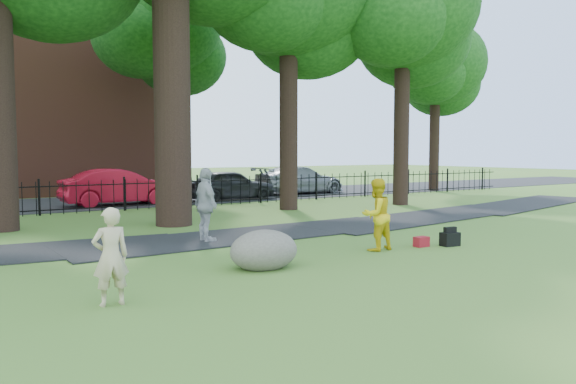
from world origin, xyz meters
TOP-DOWN VIEW (x-y plane):
  - ground at (0.00, 0.00)m, footprint 120.00×120.00m
  - footpath at (1.00, 3.90)m, footprint 36.07×3.85m
  - street at (0.00, 16.00)m, footprint 80.00×7.00m
  - iron_fence at (0.00, 12.00)m, footprint 44.00×0.04m
  - woman at (-4.13, -0.94)m, footprint 0.54×0.37m
  - man at (2.23, 0.35)m, footprint 0.83×0.67m
  - pedestrian at (-0.53, 3.53)m, footprint 0.46×1.09m
  - boulder at (-0.91, 0.08)m, footprint 1.49×1.19m
  - backpack at (4.14, -0.16)m, footprint 0.47×0.32m
  - red_bag at (3.48, 0.14)m, footprint 0.35×0.22m
  - red_sedan at (0.44, 14.15)m, footprint 4.67×1.68m
  - grey_car at (5.45, 13.87)m, footprint 4.23×1.85m
  - silver_car at (10.29, 15.26)m, footprint 5.13×2.25m

SIDE VIEW (x-z plane):
  - ground at x=0.00m, z-range 0.00..0.00m
  - footpath at x=1.00m, z-range -0.01..0.01m
  - street at x=0.00m, z-range -0.01..0.01m
  - red_bag at x=3.48m, z-range 0.00..0.24m
  - backpack at x=4.14m, z-range 0.00..0.33m
  - boulder at x=-0.91m, z-range 0.00..0.81m
  - iron_fence at x=0.00m, z-range 0.00..1.20m
  - grey_car at x=5.45m, z-range 0.00..1.42m
  - woman at x=-4.13m, z-range 0.00..1.46m
  - silver_car at x=10.29m, z-range 0.00..1.46m
  - red_sedan at x=0.44m, z-range 0.00..1.53m
  - man at x=2.23m, z-range 0.00..1.65m
  - pedestrian at x=-0.53m, z-range 0.00..1.86m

